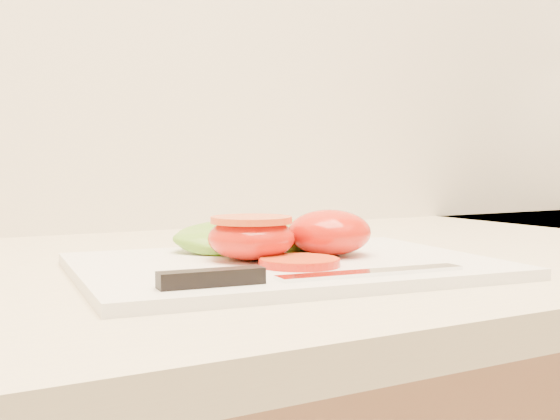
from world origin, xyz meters
TOP-DOWN VIEW (x-y plane):
  - cutting_board at (-0.39, 1.58)m, footprint 0.39×0.30m
  - tomato_half_dome at (-0.33, 1.59)m, footprint 0.08×0.08m
  - tomato_half_cut at (-0.41, 1.60)m, footprint 0.08×0.08m
  - tomato_slice_0 at (-0.39, 1.55)m, footprint 0.07×0.07m
  - lettuce_leaf_0 at (-0.39, 1.66)m, footprint 0.16×0.13m
  - lettuce_leaf_1 at (-0.35, 1.66)m, footprint 0.15×0.13m
  - knife at (-0.44, 1.49)m, footprint 0.25×0.05m

SIDE VIEW (x-z plane):
  - cutting_board at x=-0.39m, z-range 0.93..0.94m
  - tomato_slice_0 at x=-0.39m, z-range 0.94..0.95m
  - knife at x=-0.44m, z-range 0.94..0.95m
  - lettuce_leaf_0 at x=-0.39m, z-range 0.94..0.97m
  - lettuce_leaf_1 at x=-0.35m, z-range 0.94..0.97m
  - tomato_half_cut at x=-0.41m, z-range 0.94..0.98m
  - tomato_half_dome at x=-0.33m, z-range 0.94..0.98m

